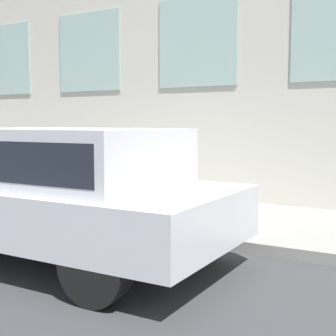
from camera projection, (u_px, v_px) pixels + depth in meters
The scene contains 5 objects.
ground_plane at pixel (111, 234), 7.01m from camera, with size 80.00×80.00×0.00m, color #38383A.
sidewalk at pixel (160, 213), 8.24m from camera, with size 2.87×60.00×0.15m.
fire_hydrant at pixel (154, 193), 7.25m from camera, with size 0.32×0.44×0.85m.
person at pixel (182, 173), 7.23m from camera, with size 0.30×0.20×1.23m.
parked_truck_silver_near at pixel (55, 184), 5.65m from camera, with size 2.10×4.49×1.59m.
Camera 1 is at (-5.55, -4.16, 1.66)m, focal length 50.00 mm.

